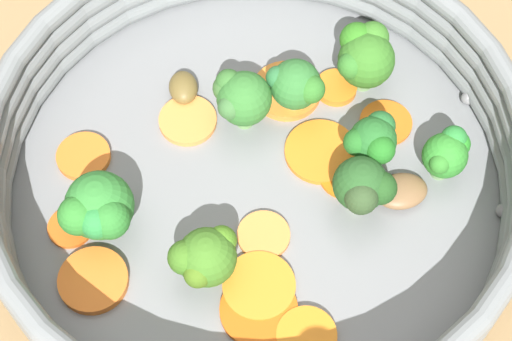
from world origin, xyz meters
TOP-DOWN VIEW (x-y plane):
  - ground_plane at (0.00, 0.00)m, footprint 4.00×4.00m
  - skillet at (0.00, 0.00)m, footprint 0.32×0.32m
  - skillet_rim_wall at (0.00, 0.00)m, footprint 0.34×0.34m
  - skillet_rivet_left at (-0.11, 0.11)m, footprint 0.01×0.01m
  - skillet_rivet_right at (-0.15, 0.03)m, footprint 0.01×0.01m
  - carrot_slice_0 at (0.11, -0.04)m, footprint 0.03×0.03m
  - carrot_slice_1 at (-0.05, 0.01)m, footprint 0.06×0.06m
  - carrot_slice_2 at (0.04, 0.06)m, footprint 0.05×0.05m
  - carrot_slice_3 at (0.08, -0.08)m, footprint 0.05×0.05m
  - carrot_slice_4 at (-0.06, -0.04)m, footprint 0.06×0.06m
  - carrot_slice_5 at (-0.05, 0.03)m, footprint 0.04×0.04m
  - carrot_slice_6 at (0.02, 0.03)m, footprint 0.04×0.04m
  - carrot_slice_7 at (0.04, 0.10)m, footprint 0.05×0.05m
  - carrot_slice_8 at (-0.10, 0.01)m, footprint 0.05×0.05m
  - carrot_slice_9 at (0.12, 0.00)m, footprint 0.06×0.06m
  - carrot_slice_10 at (0.05, 0.07)m, footprint 0.06×0.06m
  - carrot_slice_11 at (-0.09, -0.03)m, footprint 0.04×0.04m
  - carrot_slice_12 at (0.01, -0.06)m, footprint 0.05×0.05m
  - broccoli_floret_0 at (-0.07, 0.03)m, footprint 0.04×0.03m
  - broccoli_floret_1 at (0.06, 0.03)m, footprint 0.04×0.04m
  - broccoli_floret_2 at (-0.02, -0.04)m, footprint 0.04×0.04m
  - broccoli_floret_3 at (-0.05, -0.03)m, footprint 0.03×0.04m
  - broccoli_floret_4 at (-0.10, -0.02)m, footprint 0.04×0.04m
  - broccoli_floret_5 at (0.10, -0.03)m, footprint 0.05×0.05m
  - broccoli_floret_6 at (-0.04, 0.05)m, footprint 0.04×0.04m
  - broccoli_floret_7 at (-0.10, 0.06)m, footprint 0.03×0.03m
  - mushroom_piece_0 at (-0.00, -0.08)m, footprint 0.03×0.03m
  - mushroom_piece_1 at (-0.07, 0.06)m, footprint 0.04×0.04m

SIDE VIEW (x-z plane):
  - ground_plane at x=0.00m, z-range 0.00..0.00m
  - skillet at x=0.00m, z-range 0.00..0.01m
  - carrot_slice_5 at x=-0.05m, z-range 0.01..0.02m
  - carrot_slice_0 at x=0.11m, z-range 0.01..0.02m
  - carrot_slice_8 at x=-0.10m, z-range 0.01..0.02m
  - carrot_slice_1 at x=-0.05m, z-range 0.01..0.02m
  - carrot_slice_6 at x=0.02m, z-range 0.01..0.02m
  - carrot_slice_12 at x=0.01m, z-range 0.01..0.02m
  - carrot_slice_10 at x=0.05m, z-range 0.01..0.02m
  - carrot_slice_3 at x=0.08m, z-range 0.01..0.02m
  - carrot_slice_2 at x=0.04m, z-range 0.01..0.02m
  - carrot_slice_7 at x=0.04m, z-range 0.01..0.02m
  - carrot_slice_11 at x=-0.09m, z-range 0.01..0.02m
  - carrot_slice_4 at x=-0.06m, z-range 0.01..0.02m
  - carrot_slice_9 at x=0.12m, z-range 0.01..0.02m
  - skillet_rivet_left at x=-0.11m, z-range 0.01..0.02m
  - skillet_rivet_right at x=-0.15m, z-range 0.01..0.02m
  - mushroom_piece_1 at x=-0.07m, z-range 0.01..0.02m
  - mushroom_piece_0 at x=0.00m, z-range 0.01..0.03m
  - broccoli_floret_7 at x=-0.10m, z-range 0.02..0.05m
  - broccoli_floret_1 at x=0.06m, z-range 0.02..0.06m
  - broccoli_floret_6 at x=-0.04m, z-range 0.02..0.06m
  - broccoli_floret_4 at x=-0.10m, z-range 0.02..0.06m
  - broccoli_floret_0 at x=-0.07m, z-range 0.02..0.06m
  - broccoli_floret_2 at x=-0.02m, z-range 0.02..0.06m
  - broccoli_floret_3 at x=-0.05m, z-range 0.02..0.06m
  - broccoli_floret_5 at x=0.10m, z-range 0.02..0.06m
  - skillet_rim_wall at x=0.00m, z-range 0.01..0.07m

